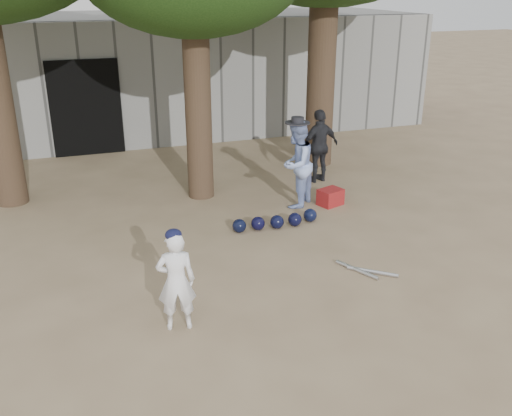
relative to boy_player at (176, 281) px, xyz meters
name	(u,v)px	position (x,y,z in m)	size (l,w,h in m)	color
ground	(237,313)	(0.74, 0.06, -0.62)	(70.00, 70.00, 0.00)	#937C5E
boy_player	(176,281)	(0.00, 0.00, 0.00)	(0.45, 0.30, 1.24)	white
spectator_blue	(296,164)	(2.85, 3.20, 0.17)	(0.76, 0.60, 1.57)	#96ADE7
spectator_dark	(320,146)	(3.82, 4.31, 0.12)	(0.87, 0.36, 1.49)	#212227
red_bag	(330,197)	(3.47, 3.02, -0.47)	(0.42, 0.32, 0.30)	maroon
back_building	(124,73)	(0.74, 10.40, 0.88)	(16.00, 5.24, 3.00)	gray
helmet_row	(276,221)	(2.15, 2.37, -0.50)	(1.51, 0.32, 0.23)	black
bat_pile	(365,271)	(2.77, 0.48, -0.59)	(0.65, 0.71, 0.06)	#B2B4B9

